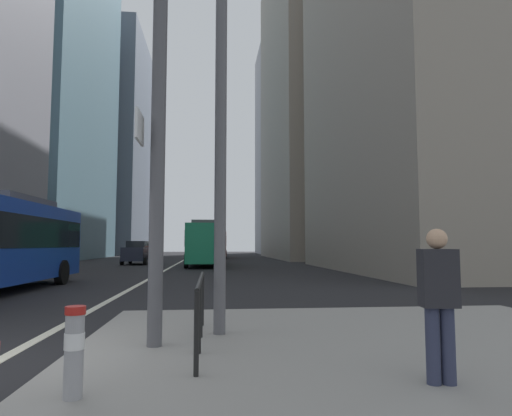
# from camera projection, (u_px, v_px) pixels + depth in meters

# --- Properties ---
(ground_plane) EXTENTS (160.00, 160.00, 0.00)m
(ground_plane) POSITION_uv_depth(u_px,v_px,m) (160.00, 273.00, 25.68)
(ground_plane) COLOR black
(median_island) EXTENTS (9.00, 10.00, 0.15)m
(median_island) POSITION_uv_depth(u_px,v_px,m) (419.00, 372.00, 5.41)
(median_island) COLOR gray
(median_island) RESTS_ON ground
(lane_centre_line) EXTENTS (0.20, 80.00, 0.01)m
(lane_centre_line) POSITION_uv_depth(u_px,v_px,m) (175.00, 265.00, 35.60)
(lane_centre_line) COLOR beige
(lane_centre_line) RESTS_ON ground
(office_tower_left_mid) EXTENTS (10.60, 24.21, 39.52)m
(office_tower_left_mid) POSITION_uv_depth(u_px,v_px,m) (50.00, 89.00, 51.58)
(office_tower_left_mid) COLOR slate
(office_tower_left_mid) RESTS_ON ground
(office_tower_left_far) EXTENTS (13.67, 25.13, 38.12)m
(office_tower_left_far) POSITION_uv_depth(u_px,v_px,m) (107.00, 148.00, 79.71)
(office_tower_left_far) COLOR slate
(office_tower_left_far) RESTS_ON ground
(office_tower_right_near) EXTENTS (12.25, 20.96, 32.62)m
(office_tower_right_near) POSITION_uv_depth(u_px,v_px,m) (428.00, 21.00, 29.07)
(office_tower_right_near) COLOR gray
(office_tower_right_near) RESTS_ON ground
(office_tower_right_mid) EXTENTS (13.35, 24.98, 39.75)m
(office_tower_right_mid) POSITION_uv_depth(u_px,v_px,m) (324.00, 101.00, 56.39)
(office_tower_right_mid) COLOR gray
(office_tower_right_mid) RESTS_ON ground
(office_tower_right_far) EXTENTS (10.94, 16.43, 38.69)m
(office_tower_right_far) POSITION_uv_depth(u_px,v_px,m) (289.00, 149.00, 82.12)
(office_tower_right_far) COLOR #9E9EA3
(office_tower_right_far) RESTS_ON ground
(city_bus_red_receding) EXTENTS (2.85, 10.65, 3.40)m
(city_bus_red_receding) POSITION_uv_depth(u_px,v_px,m) (204.00, 242.00, 34.52)
(city_bus_red_receding) COLOR #198456
(city_bus_red_receding) RESTS_ON ground
(city_bus_red_distant) EXTENTS (2.77, 10.63, 3.40)m
(city_bus_red_distant) POSITION_uv_depth(u_px,v_px,m) (215.00, 243.00, 54.67)
(city_bus_red_distant) COLOR red
(city_bus_red_distant) RESTS_ON ground
(car_oncoming_mid) EXTENTS (2.17, 4.60, 1.94)m
(car_oncoming_mid) POSITION_uv_depth(u_px,v_px,m) (138.00, 252.00, 37.21)
(car_oncoming_mid) COLOR #232838
(car_oncoming_mid) RESTS_ON ground
(car_receding_near) EXTENTS (2.15, 4.13, 1.94)m
(car_receding_near) POSITION_uv_depth(u_px,v_px,m) (208.00, 251.00, 44.10)
(car_receding_near) COLOR black
(car_receding_near) RESTS_ON ground
(car_receding_far) EXTENTS (2.12, 4.61, 1.94)m
(car_receding_far) POSITION_uv_depth(u_px,v_px,m) (213.00, 249.00, 64.46)
(car_receding_far) COLOR maroon
(car_receding_far) RESTS_ON ground
(traffic_signal_gantry) EXTENTS (5.46, 0.65, 6.00)m
(traffic_signal_gantry) POSITION_uv_depth(u_px,v_px,m) (37.00, 80.00, 6.59)
(traffic_signal_gantry) COLOR #515156
(traffic_signal_gantry) RESTS_ON median_island
(street_lamp_post) EXTENTS (5.50, 0.32, 8.00)m
(street_lamp_post) POSITION_uv_depth(u_px,v_px,m) (221.00, 36.00, 7.76)
(street_lamp_post) COLOR #56565B
(street_lamp_post) RESTS_ON median_island
(bollard_right) EXTENTS (0.20, 0.20, 0.88)m
(bollard_right) POSITION_uv_depth(u_px,v_px,m) (74.00, 347.00, 4.29)
(bollard_right) COLOR #99999E
(bollard_right) RESTS_ON median_island
(pedestrian_railing) EXTENTS (0.06, 3.21, 0.98)m
(pedestrian_railing) POSITION_uv_depth(u_px,v_px,m) (200.00, 298.00, 6.59)
(pedestrian_railing) COLOR black
(pedestrian_railing) RESTS_ON median_island
(pedestrian_waiting) EXTENTS (0.41, 0.29, 1.65)m
(pedestrian_waiting) POSITION_uv_depth(u_px,v_px,m) (439.00, 297.00, 4.76)
(pedestrian_waiting) COLOR #2D334C
(pedestrian_waiting) RESTS_ON median_island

